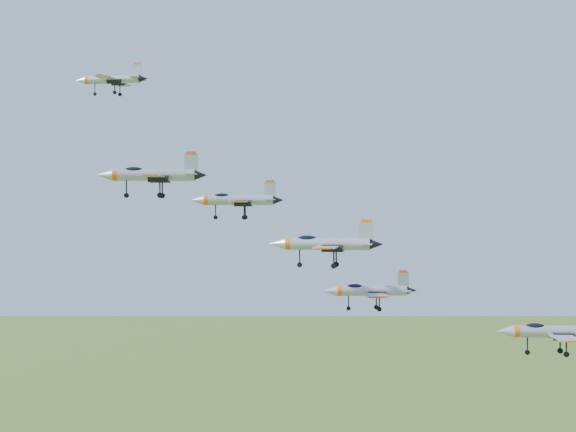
# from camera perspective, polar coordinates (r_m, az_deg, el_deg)

# --- Properties ---
(jet_lead) EXTENTS (11.45, 9.40, 3.07)m
(jet_lead) POSITION_cam_1_polar(r_m,az_deg,el_deg) (124.67, -12.51, 9.46)
(jet_lead) COLOR #A0A4AC
(jet_left_high) EXTENTS (12.13, 10.12, 3.24)m
(jet_left_high) POSITION_cam_1_polar(r_m,az_deg,el_deg) (103.38, -3.73, 1.15)
(jet_left_high) COLOR #A0A4AC
(jet_right_high) EXTENTS (12.90, 10.84, 3.46)m
(jet_right_high) POSITION_cam_1_polar(r_m,az_deg,el_deg) (94.83, -9.75, 2.91)
(jet_right_high) COLOR #A0A4AC
(jet_left_low) EXTENTS (12.79, 10.78, 3.44)m
(jet_left_low) POSITION_cam_1_polar(r_m,az_deg,el_deg) (109.16, 5.77, -5.29)
(jet_left_low) COLOR #A0A4AC
(jet_right_low) EXTENTS (12.78, 10.50, 3.42)m
(jet_right_low) POSITION_cam_1_polar(r_m,az_deg,el_deg) (89.00, 2.59, -1.97)
(jet_right_low) COLOR #A0A4AC
(jet_trail) EXTENTS (13.95, 11.60, 3.73)m
(jet_trail) POSITION_cam_1_polar(r_m,az_deg,el_deg) (103.75, 18.28, -7.79)
(jet_trail) COLOR #A0A4AC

